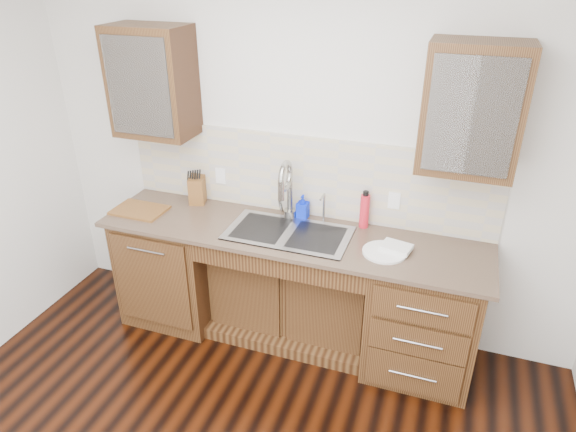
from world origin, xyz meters
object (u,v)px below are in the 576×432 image
(soap_bottle, at_px, (303,207))
(water_bottle, at_px, (364,211))
(knife_block, at_px, (198,189))
(cutting_board, at_px, (140,210))
(plate, at_px, (384,252))

(soap_bottle, xyz_separation_m, water_bottle, (0.44, 0.01, 0.03))
(soap_bottle, distance_m, knife_block, 0.84)
(knife_block, height_order, cutting_board, knife_block)
(soap_bottle, height_order, plate, soap_bottle)
(soap_bottle, xyz_separation_m, knife_block, (-0.84, 0.00, 0.01))
(plate, relative_size, cutting_board, 0.74)
(soap_bottle, relative_size, cutting_board, 0.46)
(water_bottle, bearing_deg, soap_bottle, -179.11)
(soap_bottle, bearing_deg, knife_block, -177.58)
(plate, bearing_deg, water_bottle, 123.10)
(plate, height_order, knife_block, knife_block)
(water_bottle, height_order, plate, water_bottle)
(cutting_board, bearing_deg, soap_bottle, 14.33)
(plate, relative_size, knife_block, 1.38)
(plate, bearing_deg, soap_bottle, 155.08)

